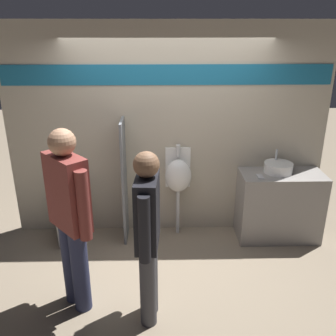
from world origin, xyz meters
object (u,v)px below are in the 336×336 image
(cell_phone, at_px, (260,177))
(toilet, at_px, (72,220))
(sink_basin, at_px, (278,168))
(urinal_near_counter, at_px, (178,176))
(person_in_vest, at_px, (148,233))
(person_with_lanyard, at_px, (70,215))

(cell_phone, relative_size, toilet, 0.16)
(toilet, bearing_deg, sink_basin, 2.16)
(urinal_near_counter, bearing_deg, toilet, -172.60)
(urinal_near_counter, height_order, person_in_vest, person_in_vest)
(urinal_near_counter, relative_size, person_with_lanyard, 0.67)
(person_with_lanyard, bearing_deg, person_in_vest, -147.61)
(toilet, relative_size, person_with_lanyard, 0.47)
(toilet, bearing_deg, urinal_near_counter, 7.40)
(sink_basin, height_order, person_in_vest, person_in_vest)
(urinal_near_counter, xyz_separation_m, toilet, (-1.37, -0.18, -0.52))
(person_in_vest, bearing_deg, urinal_near_counter, -8.46)
(cell_phone, relative_size, urinal_near_counter, 0.11)
(toilet, xyz_separation_m, person_in_vest, (1.02, -1.36, 0.63))
(person_in_vest, relative_size, person_with_lanyard, 0.92)
(sink_basin, distance_m, cell_phone, 0.31)
(urinal_near_counter, height_order, toilet, urinal_near_counter)
(sink_basin, height_order, person_with_lanyard, person_with_lanyard)
(sink_basin, distance_m, toilet, 2.70)
(sink_basin, relative_size, cell_phone, 2.54)
(cell_phone, bearing_deg, sink_basin, 29.92)
(sink_basin, bearing_deg, cell_phone, -150.08)
(sink_basin, height_order, urinal_near_counter, urinal_near_counter)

